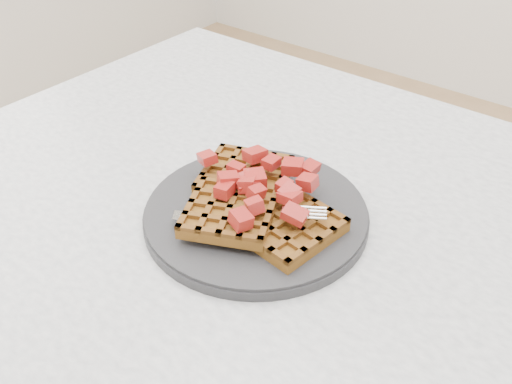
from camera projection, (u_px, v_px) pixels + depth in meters
table at (337, 318)px, 0.70m from camera, size 1.20×0.80×0.75m
plate at (256, 214)px, 0.67m from camera, size 0.26×0.26×0.02m
waffles at (254, 202)px, 0.66m from camera, size 0.22×0.20×0.03m
strawberry_pile at (256, 182)px, 0.64m from camera, size 0.15×0.15×0.02m
fork at (260, 224)px, 0.63m from camera, size 0.16×0.12×0.02m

